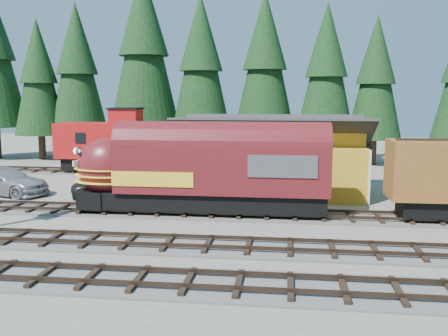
# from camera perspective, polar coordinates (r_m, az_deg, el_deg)

# --- Properties ---
(ground) EXTENTS (120.00, 120.00, 0.00)m
(ground) POSITION_cam_1_polar(r_m,az_deg,el_deg) (24.04, 4.61, -7.77)
(ground) COLOR #6B665B
(ground) RESTS_ON ground
(track_spur) EXTENTS (32.00, 3.20, 0.33)m
(track_spur) POSITION_cam_1_polar(r_m,az_deg,el_deg) (43.03, -7.70, -0.58)
(track_spur) COLOR #4C4947
(track_spur) RESTS_ON ground
(depot) EXTENTS (12.80, 7.00, 5.30)m
(depot) POSITION_cam_1_polar(r_m,az_deg,el_deg) (33.79, 5.47, 2.01)
(depot) COLOR gold
(depot) RESTS_ON ground
(conifer_backdrop) EXTENTS (80.38, 21.58, 17.14)m
(conifer_backdrop) POSITION_cam_1_polar(r_m,az_deg,el_deg) (48.40, 11.58, 11.99)
(conifer_backdrop) COLOR black
(conifer_backdrop) RESTS_ON ground
(locomotive) EXTENTS (14.46, 2.87, 3.93)m
(locomotive) POSITION_cam_1_polar(r_m,az_deg,el_deg) (27.88, -3.31, -0.61)
(locomotive) COLOR black
(locomotive) RESTS_ON ground
(caboose) EXTENTS (9.96, 2.89, 5.18)m
(caboose) POSITION_cam_1_polar(r_m,az_deg,el_deg) (43.75, -12.24, 2.77)
(caboose) COLOR black
(caboose) RESTS_ON ground
(pickup_truck_a) EXTENTS (6.10, 3.88, 1.57)m
(pickup_truck_a) POSITION_cam_1_polar(r_m,az_deg,el_deg) (32.61, -12.01, -2.24)
(pickup_truck_a) COLOR black
(pickup_truck_a) RESTS_ON ground
(pickup_truck_b) EXTENTS (6.76, 3.93, 1.84)m
(pickup_truck_b) POSITION_cam_1_polar(r_m,az_deg,el_deg) (36.74, -23.80, -1.37)
(pickup_truck_b) COLOR #9B9EA3
(pickup_truck_b) RESTS_ON ground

